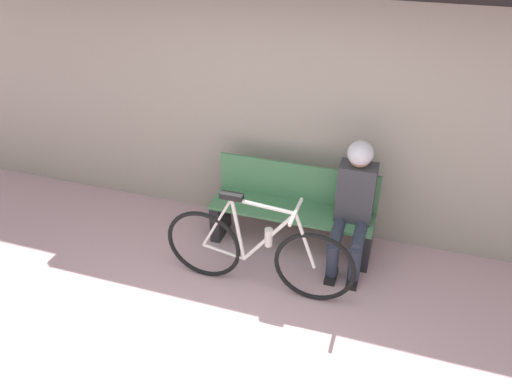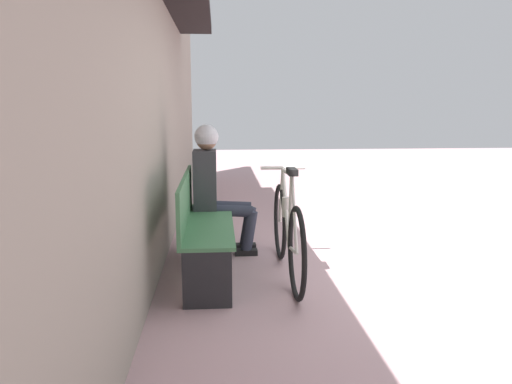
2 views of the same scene
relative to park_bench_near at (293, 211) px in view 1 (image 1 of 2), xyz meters
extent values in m
cube|color=#9E9384|center=(-0.13, 0.43, 1.20)|extent=(12.00, 0.12, 3.20)
cube|color=#477F51|center=(0.00, -0.05, 0.04)|extent=(1.60, 0.42, 0.03)
cube|color=#477F51|center=(0.00, 0.14, 0.25)|extent=(1.60, 0.03, 0.40)
cube|color=#232326|center=(-0.75, -0.05, -0.19)|extent=(0.10, 0.36, 0.42)
cube|color=#232326|center=(0.75, -0.05, -0.19)|extent=(0.10, 0.36, 0.42)
torus|color=black|center=(-0.65, -0.72, -0.04)|extent=(0.71, 0.04, 0.71)
torus|color=black|center=(0.38, -0.72, -0.04)|extent=(0.71, 0.04, 0.71)
cylinder|color=silver|center=(-0.08, -0.72, 0.49)|extent=(0.56, 0.03, 0.07)
cylinder|color=silver|center=(-0.03, -0.72, 0.18)|extent=(0.48, 0.03, 0.60)
cylinder|color=silver|center=(-0.31, -0.72, 0.20)|extent=(0.14, 0.03, 0.62)
cylinder|color=silver|center=(-0.45, -0.72, -0.07)|extent=(0.39, 0.03, 0.09)
cylinder|color=silver|center=(-0.51, -0.72, 0.23)|extent=(0.31, 0.02, 0.56)
cylinder|color=silver|center=(0.29, -0.72, 0.22)|extent=(0.21, 0.03, 0.53)
cube|color=black|center=(-0.36, -0.72, 0.54)|extent=(0.20, 0.07, 0.05)
cylinder|color=silver|center=(0.19, -0.72, 0.50)|extent=(0.03, 0.40, 0.03)
cylinder|color=beige|center=(-0.03, -0.72, 0.18)|extent=(0.07, 0.07, 0.17)
cylinder|color=#2D3342|center=(0.49, -0.26, 0.04)|extent=(0.11, 0.42, 0.13)
cylinder|color=#2D3342|center=(0.49, -0.44, -0.16)|extent=(0.11, 0.17, 0.40)
cube|color=black|center=(0.49, -0.41, -0.37)|extent=(0.10, 0.22, 0.06)
cylinder|color=#2D3342|center=(0.69, -0.26, 0.04)|extent=(0.11, 0.42, 0.13)
cylinder|color=#2D3342|center=(0.69, -0.44, -0.16)|extent=(0.11, 0.17, 0.40)
cube|color=black|center=(0.69, -0.41, -0.37)|extent=(0.10, 0.22, 0.06)
cube|color=#38383D|center=(0.59, -0.01, 0.34)|extent=(0.34, 0.22, 0.57)
sphere|color=#9E7556|center=(0.59, -0.03, 0.72)|extent=(0.20, 0.20, 0.20)
sphere|color=silver|center=(0.59, -0.03, 0.75)|extent=(0.23, 0.23, 0.23)
camera|label=1|loc=(0.92, -4.01, 2.75)|focal=35.00mm
camera|label=2|loc=(-4.21, -0.14, 1.06)|focal=35.00mm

